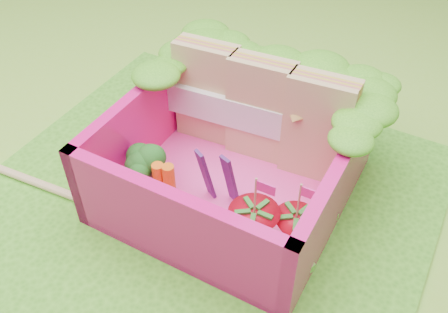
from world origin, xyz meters
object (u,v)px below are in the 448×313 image
bento_box (233,157)px  chopsticks (39,184)px  strawberry_right (294,231)px  broccoli (144,166)px  sandwich_stack (261,110)px  strawberry_left (253,228)px

bento_box → chopsticks: bento_box is taller
bento_box → strawberry_right: bearing=-26.6°
broccoli → chopsticks: broccoli is taller
sandwich_stack → bento_box: bearing=-90.8°
bento_box → broccoli: (-0.44, -0.27, -0.05)m
broccoli → strawberry_left: 0.75m
strawberry_right → broccoli: bearing=-178.5°
sandwich_stack → strawberry_left: 0.78m
bento_box → sandwich_stack: (0.00, 0.34, 0.11)m
broccoli → strawberry_right: 0.94m
broccoli → strawberry_right: strawberry_right is taller
bento_box → strawberry_left: bearing=-48.7°
sandwich_stack → chopsticks: (-1.06, -0.89, -0.36)m
strawberry_left → strawberry_right: bearing=28.2°
broccoli → chopsticks: bearing=-156.0°
sandwich_stack → broccoli: bearing=-125.6°
bento_box → sandwich_stack: sandwich_stack is taller
sandwich_stack → strawberry_right: size_ratio=2.63×
strawberry_left → strawberry_right: size_ratio=1.08×
sandwich_stack → broccoli: size_ratio=3.99×
strawberry_right → chopsticks: (-1.55, -0.30, -0.15)m
bento_box → sandwich_stack: size_ratio=1.05×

